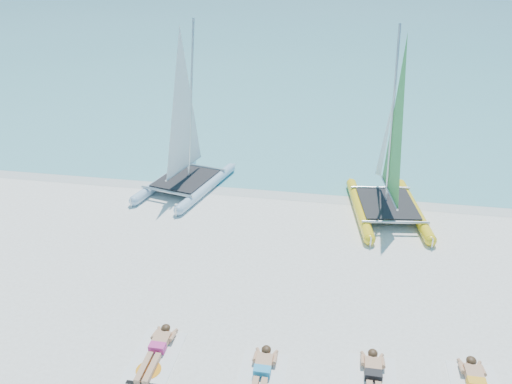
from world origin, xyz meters
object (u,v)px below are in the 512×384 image
catamaran_yellow (390,155)px  sunbather_a (157,349)px  sunbather_c (373,377)px  sunbather_b (262,373)px  towel_b (260,383)px  catamaran_blue (184,140)px  towel_a (154,359)px

catamaran_yellow → sunbather_a: size_ratio=3.73×
sunbather_c → sunbather_b: bearing=-172.7°
catamaran_yellow → sunbather_b: bearing=-117.2°
sunbather_a → towel_b: size_ratio=0.93×
catamaran_blue → towel_b: size_ratio=3.44×
towel_a → sunbather_b: (2.47, -0.10, 0.11)m
catamaran_blue → sunbather_c: (6.81, -8.79, -1.78)m
sunbather_b → towel_b: bearing=-90.0°
towel_b → sunbather_c: bearing=11.8°
towel_a → sunbather_a: sunbather_a is taller
towel_a → sunbather_a: (0.00, 0.19, 0.11)m
catamaran_yellow → sunbather_a: 10.14m
towel_a → sunbather_c: bearing=2.4°
sunbather_a → towel_b: sunbather_a is taller
towel_b → sunbather_b: bearing=90.0°
towel_b → sunbather_b: 0.22m
towel_b → sunbather_b: sunbather_b is taller
towel_a → sunbather_a: 0.22m
towel_a → sunbather_a: bearing=90.0°
towel_b → sunbather_a: bearing=168.9°
sunbather_a → sunbather_c: bearing=0.1°
towel_a → catamaran_yellow: bearing=57.2°
catamaran_yellow → sunbather_c: 8.55m
towel_b → sunbather_c: 2.41m
towel_a → sunbather_c: size_ratio=1.07×
sunbather_b → sunbather_c: same height
sunbather_b → sunbather_c: size_ratio=1.00×
towel_a → sunbather_b: 2.47m
catamaran_blue → towel_a: size_ratio=3.44×
catamaran_blue → towel_b: bearing=-51.2°
catamaran_yellow → towel_a: size_ratio=3.48×
catamaran_blue → sunbather_b: 10.28m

